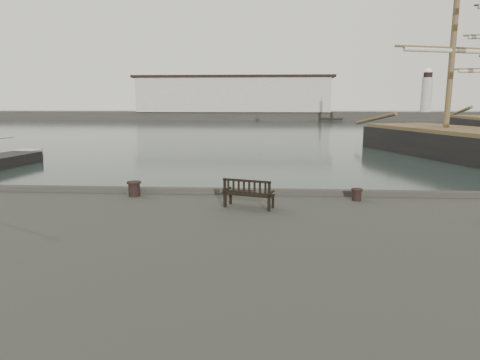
% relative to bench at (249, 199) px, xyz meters
% --- Properties ---
extents(ground, '(400.00, 400.00, 0.00)m').
position_rel_bench_xyz_m(ground, '(-0.17, 2.00, -1.83)').
color(ground, black).
rests_on(ground, ground).
extents(breakwater, '(140.00, 9.50, 12.20)m').
position_rel_bench_xyz_m(breakwater, '(-4.73, 94.00, 2.47)').
color(breakwater, '#383530').
rests_on(breakwater, ground).
extents(bench, '(1.53, 0.91, 0.83)m').
position_rel_bench_xyz_m(bench, '(0.00, 0.00, 0.00)').
color(bench, black).
rests_on(bench, quay).
extents(bollard_left, '(0.59, 0.59, 0.48)m').
position_rel_bench_xyz_m(bollard_left, '(-3.79, 1.29, -0.02)').
color(bollard_left, black).
rests_on(bollard_left, quay).
extents(bollard_right, '(0.46, 0.46, 0.37)m').
position_rel_bench_xyz_m(bollard_right, '(3.31, 1.15, -0.08)').
color(bollard_right, black).
rests_on(bollard_right, quay).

